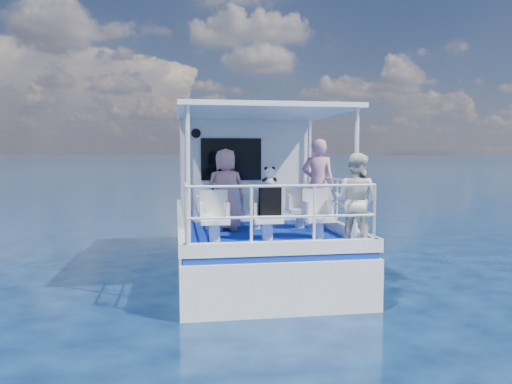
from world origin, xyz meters
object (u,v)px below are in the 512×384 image
(passenger_stbd_aft, at_px, (356,201))
(panda, at_px, (270,177))
(passenger_port_fwd, at_px, (226,190))
(backpack_center, at_px, (270,202))

(passenger_stbd_aft, xyz_separation_m, panda, (-1.18, 0.92, 0.34))
(passenger_port_fwd, height_order, passenger_stbd_aft, passenger_port_fwd)
(backpack_center, height_order, panda, panda)
(panda, bearing_deg, backpack_center, -13.65)
(passenger_port_fwd, distance_m, panda, 1.38)
(passenger_port_fwd, xyz_separation_m, passenger_stbd_aft, (1.81, -2.11, -0.04))
(passenger_port_fwd, relative_size, backpack_center, 2.92)
(passenger_port_fwd, bearing_deg, panda, 109.30)
(backpack_center, bearing_deg, panda, 166.35)
(passenger_port_fwd, distance_m, passenger_stbd_aft, 2.78)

